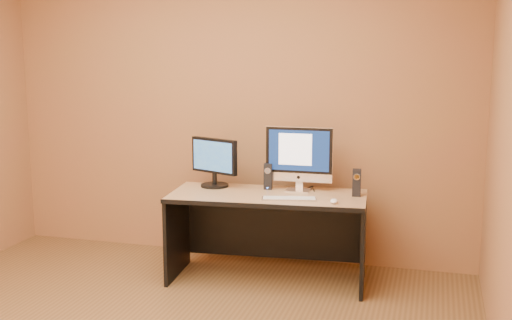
{
  "coord_description": "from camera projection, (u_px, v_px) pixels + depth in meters",
  "views": [
    {
      "loc": [
        1.62,
        -3.08,
        1.76
      ],
      "look_at": [
        0.37,
        1.35,
        0.95
      ],
      "focal_mm": 45.0,
      "sensor_mm": 36.0,
      "label": 1
    }
  ],
  "objects": [
    {
      "name": "cable_b",
      "position": [
        308.0,
        188.0,
        5.0
      ],
      "size": [
        0.06,
        0.16,
        0.01
      ],
      "primitive_type": "cylinder",
      "rotation": [
        1.57,
        0.0,
        -0.36
      ],
      "color": "black",
      "rests_on": "desk"
    },
    {
      "name": "keyboard",
      "position": [
        289.0,
        198.0,
        4.63
      ],
      "size": [
        0.41,
        0.19,
        0.02
      ],
      "primitive_type": "cube",
      "rotation": [
        0.0,
        0.0,
        0.21
      ],
      "color": "silver",
      "rests_on": "desk"
    },
    {
      "name": "imac",
      "position": [
        299.0,
        158.0,
        4.88
      ],
      "size": [
        0.52,
        0.2,
        0.5
      ],
      "primitive_type": null,
      "rotation": [
        0.0,
        0.0,
        0.02
      ],
      "color": "silver",
      "rests_on": "desk"
    },
    {
      "name": "second_monitor",
      "position": [
        214.0,
        163.0,
        5.03
      ],
      "size": [
        0.49,
        0.36,
        0.38
      ],
      "primitive_type": null,
      "rotation": [
        0.0,
        0.0,
        -0.37
      ],
      "color": "black",
      "rests_on": "desk"
    },
    {
      "name": "cable_a",
      "position": [
        313.0,
        189.0,
        4.97
      ],
      "size": [
        0.06,
        0.2,
        0.01
      ],
      "primitive_type": "cylinder",
      "rotation": [
        1.57,
        0.0,
        0.28
      ],
      "color": "black",
      "rests_on": "desk"
    },
    {
      "name": "mouse",
      "position": [
        334.0,
        201.0,
        4.52
      ],
      "size": [
        0.06,
        0.1,
        0.03
      ],
      "primitive_type": "ellipsoid",
      "rotation": [
        0.0,
        0.0,
        0.11
      ],
      "color": "white",
      "rests_on": "desk"
    },
    {
      "name": "speaker_right",
      "position": [
        357.0,
        183.0,
        4.72
      ],
      "size": [
        0.07,
        0.07,
        0.2
      ],
      "primitive_type": null,
      "rotation": [
        0.0,
        0.0,
        0.08
      ],
      "color": "black",
      "rests_on": "desk"
    },
    {
      "name": "desk",
      "position": [
        268.0,
        238.0,
        4.86
      ],
      "size": [
        1.51,
        0.76,
        0.68
      ],
      "primitive_type": null,
      "rotation": [
        0.0,
        0.0,
        0.08
      ],
      "color": "tan",
      "rests_on": "ground"
    },
    {
      "name": "walls",
      "position": [
        122.0,
        134.0,
        3.43
      ],
      "size": [
        4.0,
        4.0,
        2.6
      ],
      "primitive_type": null,
      "color": "#91583A",
      "rests_on": "ground"
    },
    {
      "name": "speaker_left",
      "position": [
        268.0,
        176.0,
        4.96
      ],
      "size": [
        0.07,
        0.07,
        0.2
      ],
      "primitive_type": null,
      "rotation": [
        0.0,
        0.0,
        0.13
      ],
      "color": "black",
      "rests_on": "desk"
    }
  ]
}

